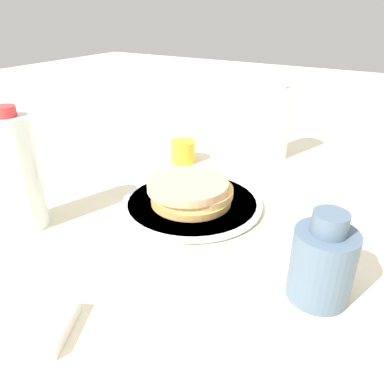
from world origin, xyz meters
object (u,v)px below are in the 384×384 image
plate (192,203)px  pancake_stack (191,191)px  juice_glass (183,152)px  water_bottle_mid (275,123)px  cream_jug (322,262)px  water_bottle_near (19,173)px

plate → pancake_stack: size_ratio=1.64×
juice_glass → pancake_stack: bearing=-53.9°
plate → pancake_stack: bearing=-115.4°
plate → juice_glass: juice_glass is taller
pancake_stack → water_bottle_mid: (0.04, 0.36, 0.06)m
plate → pancake_stack: (-0.00, -0.00, 0.03)m
juice_glass → cream_jug: (0.44, -0.34, 0.03)m
plate → water_bottle_near: (-0.23, -0.23, 0.10)m
plate → cream_jug: cream_jug is taller
water_bottle_mid → cream_jug: bearing=-63.1°
water_bottle_near → cream_jug: bearing=9.5°
juice_glass → water_bottle_mid: water_bottle_mid is taller
cream_jug → plate: bearing=155.1°
cream_jug → water_bottle_mid: size_ratio=0.68×
water_bottle_near → plate: bearing=44.4°
cream_jug → water_bottle_near: 0.54m
cream_jug → water_bottle_near: water_bottle_near is taller
water_bottle_near → water_bottle_mid: bearing=65.0°
plate → water_bottle_near: water_bottle_near is taller
juice_glass → water_bottle_near: size_ratio=0.28×
pancake_stack → cream_jug: bearing=-24.4°
juice_glass → water_bottle_mid: size_ratio=0.32×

